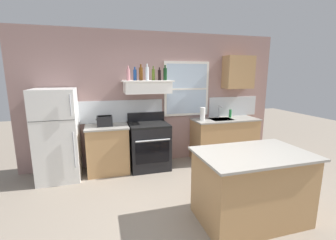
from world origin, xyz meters
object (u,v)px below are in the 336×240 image
(bottle_clear_tall, at_px, (147,73))
(dish_soap_bottle, at_px, (230,113))
(kitchen_island, at_px, (251,186))
(bottle_dark_green_wine, at_px, (165,74))
(bottle_balsamic_dark, at_px, (159,75))
(stove_range, at_px, (149,145))
(bottle_rose_pink, at_px, (128,74))
(bottle_olive_oil_square, at_px, (153,74))
(bottle_amber_wine, at_px, (141,74))
(paper_towel_roll, at_px, (203,114))
(refrigerator, at_px, (57,135))
(bottle_blue_liqueur, at_px, (135,75))
(toaster, at_px, (105,121))

(bottle_clear_tall, xyz_separation_m, dish_soap_bottle, (1.89, 0.09, -0.88))
(kitchen_island, bearing_deg, dish_soap_bottle, 65.91)
(bottle_clear_tall, bearing_deg, bottle_dark_green_wine, 1.71)
(bottle_balsamic_dark, relative_size, kitchen_island, 0.18)
(bottle_clear_tall, xyz_separation_m, bottle_balsamic_dark, (0.25, 0.03, -0.03))
(stove_range, xyz_separation_m, bottle_rose_pink, (-0.36, 0.07, 1.39))
(bottle_olive_oil_square, distance_m, kitchen_island, 2.66)
(bottle_amber_wine, xyz_separation_m, paper_towel_roll, (1.27, -0.07, -0.83))
(stove_range, distance_m, bottle_olive_oil_square, 1.40)
(bottle_dark_green_wine, xyz_separation_m, paper_towel_roll, (0.81, -0.02, -0.82))
(dish_soap_bottle, bearing_deg, kitchen_island, -114.09)
(refrigerator, relative_size, bottle_amber_wine, 5.36)
(bottle_blue_liqueur, bearing_deg, dish_soap_bottle, -0.00)
(bottle_amber_wine, height_order, kitchen_island, bottle_amber_wine)
(paper_towel_roll, bearing_deg, toaster, -179.92)
(bottle_balsamic_dark, height_order, kitchen_island, bottle_balsamic_dark)
(kitchen_island, bearing_deg, bottle_blue_liqueur, 117.82)
(paper_towel_roll, bearing_deg, kitchen_island, -96.79)
(refrigerator, bearing_deg, bottle_olive_oil_square, 4.08)
(toaster, xyz_separation_m, paper_towel_roll, (1.99, 0.00, 0.04))
(bottle_olive_oil_square, bearing_deg, bottle_dark_green_wine, -12.30)
(toaster, height_order, bottle_dark_green_wine, bottle_dark_green_wine)
(bottle_clear_tall, bearing_deg, bottle_rose_pink, 176.21)
(dish_soap_bottle, bearing_deg, paper_towel_roll, -172.10)
(bottle_blue_liqueur, relative_size, bottle_dark_green_wine, 0.87)
(bottle_blue_liqueur, bearing_deg, toaster, -170.36)
(bottle_blue_liqueur, relative_size, kitchen_island, 0.18)
(stove_range, xyz_separation_m, bottle_clear_tall, (-0.01, 0.04, 1.41))
(bottle_amber_wine, xyz_separation_m, bottle_balsamic_dark, (0.36, -0.03, -0.02))
(toaster, relative_size, bottle_balsamic_dark, 1.21)
(bottle_blue_liqueur, distance_m, bottle_olive_oil_square, 0.35)
(paper_towel_roll, bearing_deg, bottle_blue_liqueur, 175.87)
(refrigerator, bearing_deg, kitchen_island, -37.94)
(bottle_blue_liqueur, xyz_separation_m, bottle_olive_oil_square, (0.35, -0.03, 0.01))
(bottle_clear_tall, distance_m, bottle_balsamic_dark, 0.25)
(toaster, xyz_separation_m, bottle_rose_pink, (0.47, 0.03, 0.85))
(bottle_clear_tall, distance_m, bottle_olive_oil_square, 0.15)
(refrigerator, bearing_deg, bottle_blue_liqueur, 6.42)
(stove_range, relative_size, bottle_balsamic_dark, 4.44)
(bottle_rose_pink, height_order, bottle_clear_tall, bottle_clear_tall)
(refrigerator, relative_size, kitchen_island, 1.16)
(stove_range, bearing_deg, bottle_dark_green_wine, 8.95)
(dish_soap_bottle, height_order, kitchen_island, dish_soap_bottle)
(toaster, relative_size, bottle_rose_pink, 1.09)
(stove_range, bearing_deg, bottle_olive_oil_square, 39.33)
(bottle_amber_wine, relative_size, kitchen_island, 0.22)
(bottle_olive_oil_square, bearing_deg, toaster, -175.85)
(bottle_amber_wine, bearing_deg, bottle_balsamic_dark, -5.37)
(refrigerator, xyz_separation_m, bottle_rose_pink, (1.29, 0.09, 1.05))
(toaster, relative_size, bottle_olive_oil_square, 1.11)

